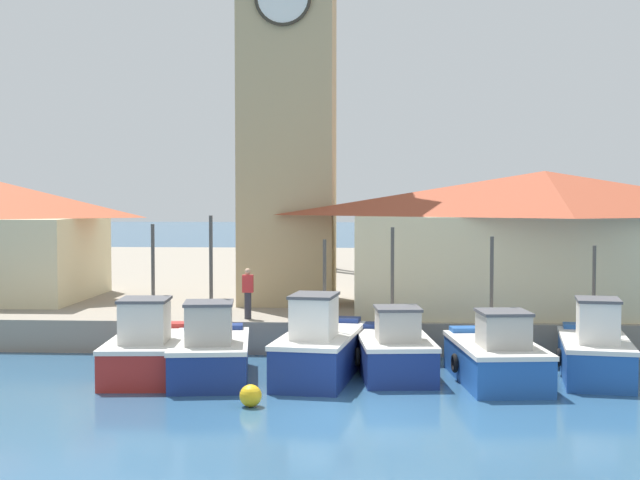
% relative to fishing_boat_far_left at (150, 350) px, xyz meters
% --- Properties ---
extents(ground_plane, '(300.00, 300.00, 0.00)m').
position_rel_fishing_boat_far_left_xyz_m(ground_plane, '(5.72, -3.87, -0.73)').
color(ground_plane, '#2D567A').
extents(quay_wharf, '(120.00, 40.00, 1.03)m').
position_rel_fishing_boat_far_left_xyz_m(quay_wharf, '(5.72, 23.41, -0.22)').
color(quay_wharf, gray).
rests_on(quay_wharf, ground).
extents(fishing_boat_far_left, '(2.40, 4.63, 4.17)m').
position_rel_fishing_boat_far_left_xyz_m(fishing_boat_far_left, '(0.00, 0.00, 0.00)').
color(fishing_boat_far_left, '#AD2823').
rests_on(fishing_boat_far_left, ground).
extents(fishing_boat_left_outer, '(2.59, 4.48, 4.42)m').
position_rel_fishing_boat_far_left_xyz_m(fishing_boat_left_outer, '(1.74, -0.31, -0.00)').
color(fishing_boat_left_outer, navy).
rests_on(fishing_boat_left_outer, ground).
extents(fishing_boat_left_inner, '(2.45, 5.17, 3.74)m').
position_rel_fishing_boat_far_left_xyz_m(fishing_boat_left_inner, '(4.67, 0.17, 0.06)').
color(fishing_boat_left_inner, navy).
rests_on(fishing_boat_left_inner, ground).
extents(fishing_boat_mid_left, '(2.33, 4.26, 4.08)m').
position_rel_fishing_boat_far_left_xyz_m(fishing_boat_mid_left, '(6.71, 0.55, -0.04)').
color(fishing_boat_mid_left, navy).
rests_on(fishing_boat_mid_left, ground).
extents(fishing_boat_center, '(2.50, 4.57, 3.86)m').
position_rel_fishing_boat_far_left_xyz_m(fishing_boat_center, '(9.39, -0.22, -0.04)').
color(fishing_boat_center, '#2356A8').
rests_on(fishing_boat_center, ground).
extents(fishing_boat_mid_right, '(2.36, 4.43, 3.59)m').
position_rel_fishing_boat_far_left_xyz_m(fishing_boat_mid_right, '(12.12, 0.43, 0.01)').
color(fishing_boat_mid_right, '#2356A8').
rests_on(fishing_boat_mid_right, ground).
extents(clock_tower, '(3.88, 3.88, 16.40)m').
position_rel_fishing_boat_far_left_xyz_m(clock_tower, '(2.96, 8.70, 8.03)').
color(clock_tower, tan).
rests_on(clock_tower, quay_wharf).
extents(warehouse_right, '(13.19, 6.74, 4.77)m').
position_rel_fishing_boat_far_left_xyz_m(warehouse_right, '(11.92, 6.87, 2.74)').
color(warehouse_right, beige).
rests_on(warehouse_right, quay_wharf).
extents(port_crane_far, '(4.98, 7.90, 18.88)m').
position_rel_fishing_boat_far_left_xyz_m(port_crane_far, '(2.68, 23.79, 7.73)').
color(port_crane_far, '#353539').
rests_on(port_crane_far, quay_wharf).
extents(mooring_buoy, '(0.53, 0.53, 0.53)m').
position_rel_fishing_boat_far_left_xyz_m(mooring_buoy, '(3.27, -3.36, -0.47)').
color(mooring_buoy, gold).
rests_on(mooring_buoy, ground).
extents(dock_worker_near_tower, '(0.34, 0.22, 1.62)m').
position_rel_fishing_boat_far_left_xyz_m(dock_worker_near_tower, '(2.12, 4.12, 1.15)').
color(dock_worker_near_tower, '#33333D').
rests_on(dock_worker_near_tower, quay_wharf).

